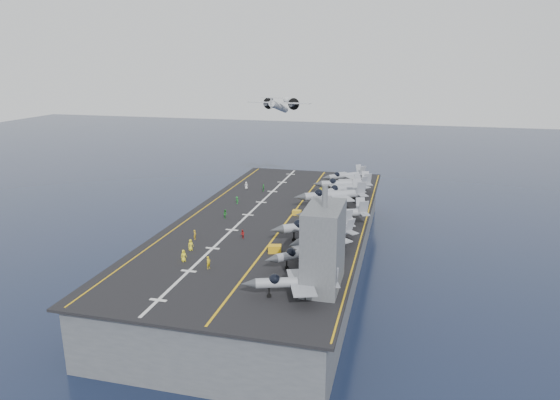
% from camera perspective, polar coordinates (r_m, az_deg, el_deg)
% --- Properties ---
extents(ground, '(500.00, 500.00, 0.00)m').
position_cam_1_polar(ground, '(107.54, -0.53, -7.25)').
color(ground, '#142135').
rests_on(ground, ground).
extents(hull, '(36.00, 90.00, 10.00)m').
position_cam_1_polar(hull, '(105.69, -0.53, -4.75)').
color(hull, '#56595E').
rests_on(hull, ground).
extents(flight_deck, '(38.00, 92.00, 0.40)m').
position_cam_1_polar(flight_deck, '(103.98, -0.54, -2.07)').
color(flight_deck, black).
rests_on(flight_deck, hull).
extents(foul_line, '(0.35, 90.00, 0.02)m').
position_cam_1_polar(foul_line, '(103.22, 1.07, -2.07)').
color(foul_line, gold).
rests_on(foul_line, flight_deck).
extents(landing_centerline, '(0.50, 90.00, 0.02)m').
position_cam_1_polar(landing_centerline, '(105.53, -3.70, -1.70)').
color(landing_centerline, silver).
rests_on(landing_centerline, flight_deck).
extents(deck_edge_port, '(0.25, 90.00, 0.02)m').
position_cam_1_polar(deck_edge_port, '(109.30, -9.20, -1.26)').
color(deck_edge_port, gold).
rests_on(deck_edge_port, flight_deck).
extents(deck_edge_stbd, '(0.25, 90.00, 0.02)m').
position_cam_1_polar(deck_edge_stbd, '(101.02, 9.67, -2.71)').
color(deck_edge_stbd, gold).
rests_on(deck_edge_stbd, flight_deck).
extents(island_superstructure, '(5.00, 10.00, 15.00)m').
position_cam_1_polar(island_superstructure, '(70.74, 5.03, -4.24)').
color(island_superstructure, '#56595E').
rests_on(island_superstructure, flight_deck).
extents(fighter_jet_0, '(15.50, 12.80, 4.62)m').
position_cam_1_polar(fighter_jet_0, '(69.38, 1.83, -9.24)').
color(fighter_jet_0, gray).
rests_on(fighter_jet_0, flight_deck).
extents(fighter_jet_1, '(15.51, 15.09, 4.52)m').
position_cam_1_polar(fighter_jet_1, '(79.58, 3.10, -5.92)').
color(fighter_jet_1, '#9FAAB2').
rests_on(fighter_jet_1, flight_deck).
extents(fighter_jet_2, '(15.83, 16.39, 4.76)m').
position_cam_1_polar(fighter_jet_2, '(86.50, 5.13, -4.06)').
color(fighter_jet_2, '#999FA8').
rests_on(fighter_jet_2, flight_deck).
extents(fighter_jet_3, '(18.59, 17.04, 5.37)m').
position_cam_1_polar(fighter_jet_3, '(91.03, 4.15, -2.82)').
color(fighter_jet_3, '#9CA3AC').
rests_on(fighter_jet_3, flight_deck).
extents(fighter_jet_4, '(17.04, 14.37, 5.03)m').
position_cam_1_polar(fighter_jet_4, '(99.11, 6.44, -1.42)').
color(fighter_jet_4, gray).
rests_on(fighter_jet_4, flight_deck).
extents(fighter_jet_5, '(19.48, 17.17, 5.66)m').
position_cam_1_polar(fighter_jet_5, '(111.28, 6.21, 0.67)').
color(fighter_jet_5, '#989EA7').
rests_on(fighter_jet_5, flight_deck).
extents(fighter_jet_6, '(16.48, 16.89, 4.93)m').
position_cam_1_polar(fighter_jet_6, '(118.22, 7.41, 1.34)').
color(fighter_jet_6, '#A1AAB1').
rests_on(fighter_jet_6, flight_deck).
extents(fighter_jet_7, '(16.71, 13.74, 4.99)m').
position_cam_1_polar(fighter_jet_7, '(123.41, 7.50, 1.97)').
color(fighter_jet_7, '#9BA3AC').
rests_on(fighter_jet_7, flight_deck).
extents(fighter_jet_8, '(15.22, 14.66, 4.42)m').
position_cam_1_polar(fighter_jet_8, '(133.09, 7.55, 2.85)').
color(fighter_jet_8, '#90989E').
rests_on(fighter_jet_8, flight_deck).
extents(tow_cart_a, '(2.47, 1.89, 1.32)m').
position_cam_1_polar(tow_cart_a, '(84.96, -0.61, -5.61)').
color(tow_cart_a, gold).
rests_on(tow_cart_a, flight_deck).
extents(tow_cart_b, '(1.86, 1.30, 1.06)m').
position_cam_1_polar(tow_cart_b, '(105.16, 1.93, -1.45)').
color(tow_cart_b, gold).
rests_on(tow_cart_b, flight_deck).
extents(tow_cart_c, '(2.05, 1.42, 1.17)m').
position_cam_1_polar(tow_cart_c, '(123.05, 4.98, 1.08)').
color(tow_cart_c, gold).
rests_on(tow_cart_c, flight_deck).
extents(crew_0, '(1.38, 1.41, 1.98)m').
position_cam_1_polar(crew_0, '(87.18, -10.18, -5.07)').
color(crew_0, yellow).
rests_on(crew_0, flight_deck).
extents(crew_1, '(0.84, 1.17, 1.83)m').
position_cam_1_polar(crew_1, '(92.19, -9.70, -3.93)').
color(crew_1, gold).
rests_on(crew_1, flight_deck).
extents(crew_2, '(1.22, 1.32, 1.84)m').
position_cam_1_polar(crew_2, '(103.54, -6.27, -1.59)').
color(crew_2, '#208A29').
rests_on(crew_2, flight_deck).
extents(crew_3, '(1.19, 1.17, 1.67)m').
position_cam_1_polar(crew_3, '(113.63, -4.94, -0.02)').
color(crew_3, '#1B812A').
rests_on(crew_3, flight_deck).
extents(crew_4, '(1.13, 1.29, 1.79)m').
position_cam_1_polar(crew_4, '(124.23, -1.91, 1.43)').
color(crew_4, '#268C33').
rests_on(crew_4, flight_deck).
extents(crew_5, '(1.33, 1.15, 1.87)m').
position_cam_1_polar(crew_5, '(126.52, -3.88, 1.68)').
color(crew_5, silver).
rests_on(crew_5, flight_deck).
extents(crew_6, '(1.17, 1.44, 2.06)m').
position_cam_1_polar(crew_6, '(79.35, -8.18, -7.08)').
color(crew_6, yellow).
rests_on(crew_6, flight_deck).
extents(crew_7, '(1.16, 1.17, 1.65)m').
position_cam_1_polar(crew_7, '(91.70, -4.31, -3.91)').
color(crew_7, '#B21919').
rests_on(crew_7, flight_deck).
extents(transport_plane, '(22.57, 16.43, 5.04)m').
position_cam_1_polar(transport_plane, '(165.06, -0.15, 10.62)').
color(transport_plane, silver).
extents(crew_8, '(1.38, 1.41, 1.98)m').
position_cam_1_polar(crew_8, '(82.78, -10.96, -6.26)').
color(crew_8, yellow).
rests_on(crew_8, flight_deck).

